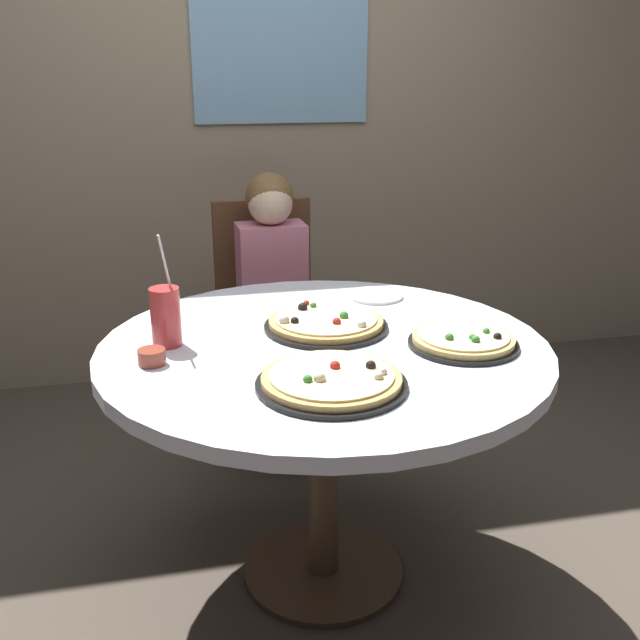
{
  "coord_description": "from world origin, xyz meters",
  "views": [
    {
      "loc": [
        -0.41,
        -1.8,
        1.46
      ],
      "look_at": [
        0.0,
        0.05,
        0.8
      ],
      "focal_mm": 41.04,
      "sensor_mm": 36.0,
      "label": 1
    }
  ],
  "objects_px": {
    "pizza_cheese": "(332,380)",
    "soda_cup": "(166,317)",
    "pizza_pepperoni": "(463,340)",
    "pizza_veggie": "(326,323)",
    "dining_table": "(324,376)",
    "chair_wooden": "(268,305)",
    "sauce_bowl": "(152,357)",
    "diner_child": "(277,330)",
    "plate_small": "(375,296)"
  },
  "relations": [
    {
      "from": "diner_child",
      "to": "chair_wooden",
      "type": "bearing_deg",
      "value": 92.07
    },
    {
      "from": "diner_child",
      "to": "pizza_cheese",
      "type": "distance_m",
      "value": 1.16
    },
    {
      "from": "dining_table",
      "to": "plate_small",
      "type": "bearing_deg",
      "value": 55.57
    },
    {
      "from": "pizza_veggie",
      "to": "soda_cup",
      "type": "height_order",
      "value": "soda_cup"
    },
    {
      "from": "pizza_pepperoni",
      "to": "soda_cup",
      "type": "distance_m",
      "value": 0.8
    },
    {
      "from": "pizza_pepperoni",
      "to": "pizza_veggie",
      "type": "bearing_deg",
      "value": 146.88
    },
    {
      "from": "pizza_cheese",
      "to": "plate_small",
      "type": "height_order",
      "value": "pizza_cheese"
    },
    {
      "from": "chair_wooden",
      "to": "dining_table",
      "type": "bearing_deg",
      "value": -89.8
    },
    {
      "from": "pizza_pepperoni",
      "to": "sauce_bowl",
      "type": "relative_size",
      "value": 4.23
    },
    {
      "from": "pizza_cheese",
      "to": "pizza_veggie",
      "type": "bearing_deg",
      "value": 79.12
    },
    {
      "from": "chair_wooden",
      "to": "sauce_bowl",
      "type": "distance_m",
      "value": 1.2
    },
    {
      "from": "pizza_veggie",
      "to": "soda_cup",
      "type": "xyz_separation_m",
      "value": [
        -0.44,
        -0.04,
        0.06
      ]
    },
    {
      "from": "dining_table",
      "to": "pizza_veggie",
      "type": "height_order",
      "value": "pizza_veggie"
    },
    {
      "from": "chair_wooden",
      "to": "sauce_bowl",
      "type": "bearing_deg",
      "value": -112.7
    },
    {
      "from": "pizza_pepperoni",
      "to": "soda_cup",
      "type": "height_order",
      "value": "soda_cup"
    },
    {
      "from": "diner_child",
      "to": "soda_cup",
      "type": "distance_m",
      "value": 0.94
    },
    {
      "from": "pizza_pepperoni",
      "to": "soda_cup",
      "type": "relative_size",
      "value": 0.97
    },
    {
      "from": "plate_small",
      "to": "soda_cup",
      "type": "bearing_deg",
      "value": -156.39
    },
    {
      "from": "pizza_pepperoni",
      "to": "soda_cup",
      "type": "xyz_separation_m",
      "value": [
        -0.77,
        0.18,
        0.06
      ]
    },
    {
      "from": "dining_table",
      "to": "soda_cup",
      "type": "relative_size",
      "value": 3.99
    },
    {
      "from": "plate_small",
      "to": "pizza_cheese",
      "type": "bearing_deg",
      "value": -114.67
    },
    {
      "from": "chair_wooden",
      "to": "pizza_cheese",
      "type": "distance_m",
      "value": 1.33
    },
    {
      "from": "plate_small",
      "to": "pizza_veggie",
      "type": "bearing_deg",
      "value": -131.0
    },
    {
      "from": "pizza_veggie",
      "to": "plate_small",
      "type": "bearing_deg",
      "value": 49.0
    },
    {
      "from": "sauce_bowl",
      "to": "chair_wooden",
      "type": "bearing_deg",
      "value": 67.3
    },
    {
      "from": "pizza_pepperoni",
      "to": "sauce_bowl",
      "type": "distance_m",
      "value": 0.82
    },
    {
      "from": "soda_cup",
      "to": "sauce_bowl",
      "type": "bearing_deg",
      "value": -107.95
    },
    {
      "from": "dining_table",
      "to": "soda_cup",
      "type": "height_order",
      "value": "soda_cup"
    },
    {
      "from": "diner_child",
      "to": "pizza_pepperoni",
      "type": "bearing_deg",
      "value": -69.38
    },
    {
      "from": "diner_child",
      "to": "soda_cup",
      "type": "height_order",
      "value": "diner_child"
    },
    {
      "from": "pizza_pepperoni",
      "to": "chair_wooden",
      "type": "bearing_deg",
      "value": 107.82
    },
    {
      "from": "pizza_cheese",
      "to": "sauce_bowl",
      "type": "height_order",
      "value": "pizza_cheese"
    },
    {
      "from": "pizza_veggie",
      "to": "plate_small",
      "type": "relative_size",
      "value": 1.98
    },
    {
      "from": "soda_cup",
      "to": "pizza_pepperoni",
      "type": "bearing_deg",
      "value": -13.06
    },
    {
      "from": "pizza_pepperoni",
      "to": "pizza_cheese",
      "type": "bearing_deg",
      "value": -156.17
    },
    {
      "from": "sauce_bowl",
      "to": "pizza_cheese",
      "type": "bearing_deg",
      "value": -29.31
    },
    {
      "from": "pizza_pepperoni",
      "to": "plate_small",
      "type": "xyz_separation_m",
      "value": [
        -0.11,
        0.47,
        -0.01
      ]
    },
    {
      "from": "pizza_cheese",
      "to": "plate_small",
      "type": "xyz_separation_m",
      "value": [
        0.3,
        0.65,
        -0.01
      ]
    },
    {
      "from": "soda_cup",
      "to": "sauce_bowl",
      "type": "height_order",
      "value": "soda_cup"
    },
    {
      "from": "soda_cup",
      "to": "chair_wooden",
      "type": "bearing_deg",
      "value": 66.69
    },
    {
      "from": "pizza_cheese",
      "to": "soda_cup",
      "type": "relative_size",
      "value": 1.17
    },
    {
      "from": "sauce_bowl",
      "to": "pizza_pepperoni",
      "type": "bearing_deg",
      "value": -3.63
    },
    {
      "from": "soda_cup",
      "to": "plate_small",
      "type": "relative_size",
      "value": 1.7
    },
    {
      "from": "dining_table",
      "to": "pizza_cheese",
      "type": "distance_m",
      "value": 0.31
    },
    {
      "from": "diner_child",
      "to": "soda_cup",
      "type": "bearing_deg",
      "value": -118.44
    },
    {
      "from": "diner_child",
      "to": "pizza_pepperoni",
      "type": "height_order",
      "value": "diner_child"
    },
    {
      "from": "dining_table",
      "to": "sauce_bowl",
      "type": "height_order",
      "value": "sauce_bowl"
    },
    {
      "from": "pizza_veggie",
      "to": "diner_child",
      "type": "bearing_deg",
      "value": 92.18
    },
    {
      "from": "dining_table",
      "to": "soda_cup",
      "type": "distance_m",
      "value": 0.46
    },
    {
      "from": "diner_child",
      "to": "sauce_bowl",
      "type": "height_order",
      "value": "diner_child"
    }
  ]
}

